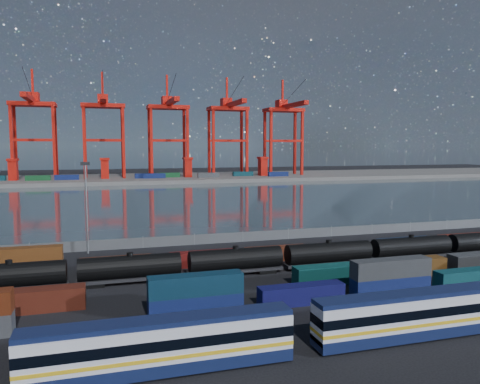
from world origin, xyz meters
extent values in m
plane|color=black|center=(0.00, 0.00, 0.00)|extent=(700.00, 700.00, 0.00)
plane|color=#313F47|center=(0.00, 105.00, 0.01)|extent=(700.00, 700.00, 0.00)
cube|color=#514F4C|center=(0.00, 210.00, 1.00)|extent=(700.00, 70.00, 2.00)
cone|color=#1E2630|center=(-200.00, 1600.00, 260.00)|extent=(1100.00, 1100.00, 520.00)
cone|color=#1E2630|center=(200.00, 1600.00, 230.00)|extent=(1040.00, 1040.00, 460.00)
cone|color=#1E2630|center=(600.00, 1600.00, 190.00)|extent=(960.00, 960.00, 380.00)
cone|color=#1E2630|center=(950.00, 1600.00, 150.00)|extent=(840.00, 840.00, 300.00)
cube|color=silver|center=(-22.89, -23.09, 2.67)|extent=(23.05, 2.77, 3.50)
cube|color=#10193C|center=(-22.89, -23.09, 0.83)|extent=(23.05, 2.82, 1.11)
cube|color=#10193C|center=(-22.89, -23.09, 4.66)|extent=(23.05, 2.49, 0.46)
cube|color=gold|center=(-22.89, -23.09, 1.94)|extent=(23.07, 2.85, 0.33)
cube|color=black|center=(-22.89, -23.09, 3.04)|extent=(23.07, 2.85, 0.92)
cube|color=black|center=(-30.96, -23.09, 0.32)|extent=(2.77, 1.84, 0.65)
cube|color=black|center=(-14.83, -23.09, 0.32)|extent=(2.77, 1.84, 0.65)
cube|color=silver|center=(3.11, -23.09, 2.67)|extent=(23.05, 2.77, 3.50)
cube|color=#10193C|center=(3.11, -23.09, 0.83)|extent=(23.05, 2.82, 1.11)
cube|color=#10193C|center=(3.11, -23.09, 4.66)|extent=(23.05, 2.49, 0.46)
cube|color=gold|center=(3.11, -23.09, 1.94)|extent=(23.07, 2.85, 0.33)
cube|color=black|center=(3.11, -23.09, 3.04)|extent=(23.07, 2.85, 0.92)
cube|color=black|center=(-4.96, -23.09, 0.32)|extent=(2.77, 1.84, 0.65)
cube|color=navy|center=(-17.31, -10.00, 1.18)|extent=(10.93, 2.22, 2.37)
cube|color=#0C2A40|center=(-17.31, -10.00, 3.55)|extent=(10.93, 2.22, 2.37)
cube|color=#0F0F4C|center=(-4.08, -10.00, 1.18)|extent=(10.93, 2.22, 2.37)
cube|color=navy|center=(8.62, -10.00, 1.18)|extent=(10.93, 2.22, 2.37)
cube|color=#36383A|center=(8.62, -10.00, 3.55)|extent=(10.93, 2.22, 2.37)
cube|color=#0D3F47|center=(21.52, -10.00, 1.18)|extent=(10.93, 2.22, 2.37)
cube|color=#4F1A0F|center=(-35.74, -3.42, 1.33)|extent=(12.30, 2.50, 2.67)
cube|color=#0C4340|center=(4.08, -3.42, 1.33)|extent=(12.30, 2.50, 2.67)
cube|color=#5A3612|center=(16.00, -3.42, 1.33)|extent=(12.30, 2.50, 2.67)
cube|color=#134926|center=(-38.59, 11.58, 1.17)|extent=(10.83, 2.20, 2.35)
cube|color=brown|center=(-38.59, 11.58, 3.52)|extent=(10.83, 2.20, 2.35)
cube|color=#4E220F|center=(-25.46, 11.58, 1.17)|extent=(10.83, 2.20, 2.35)
cube|color=#61100E|center=(-11.74, 11.58, 1.17)|extent=(10.83, 2.20, 2.35)
cube|color=#582211|center=(0.95, 11.58, 1.17)|extent=(10.83, 2.20, 2.35)
cube|color=navy|center=(26.58, 11.58, 1.17)|extent=(10.83, 2.20, 2.35)
cube|color=maroon|center=(40.01, 11.58, 1.17)|extent=(10.83, 2.20, 2.35)
cylinder|color=black|center=(-39.30, 4.66, 2.50)|extent=(14.12, 3.15, 3.15)
cylinder|color=black|center=(-39.30, 4.66, 4.24)|extent=(0.87, 0.87, 0.54)
cube|color=black|center=(-39.30, 4.66, 0.76)|extent=(14.66, 2.17, 0.43)
cube|color=black|center=(-34.41, 4.66, 0.33)|extent=(2.72, 1.95, 0.65)
cylinder|color=black|center=(-23.80, 4.66, 2.50)|extent=(14.12, 3.15, 3.15)
cylinder|color=black|center=(-23.80, 4.66, 4.24)|extent=(0.87, 0.87, 0.54)
cube|color=black|center=(-23.80, 4.66, 0.76)|extent=(14.66, 2.17, 0.43)
cube|color=black|center=(-28.69, 4.66, 0.33)|extent=(2.72, 1.95, 0.65)
cube|color=black|center=(-18.91, 4.66, 0.33)|extent=(2.72, 1.95, 0.65)
cylinder|color=black|center=(-8.30, 4.66, 2.50)|extent=(14.12, 3.15, 3.15)
cylinder|color=black|center=(-8.30, 4.66, 4.24)|extent=(0.87, 0.87, 0.54)
cube|color=black|center=(-8.30, 4.66, 0.76)|extent=(14.66, 2.17, 0.43)
cube|color=black|center=(-13.19, 4.66, 0.33)|extent=(2.72, 1.95, 0.65)
cube|color=black|center=(-3.41, 4.66, 0.33)|extent=(2.72, 1.95, 0.65)
cylinder|color=black|center=(7.20, 4.66, 2.50)|extent=(14.12, 3.15, 3.15)
cylinder|color=black|center=(7.20, 4.66, 4.24)|extent=(0.87, 0.87, 0.54)
cube|color=black|center=(7.20, 4.66, 0.76)|extent=(14.66, 2.17, 0.43)
cube|color=black|center=(2.31, 4.66, 0.33)|extent=(2.72, 1.95, 0.65)
cube|color=black|center=(12.09, 4.66, 0.33)|extent=(2.72, 1.95, 0.65)
cylinder|color=black|center=(22.70, 4.66, 2.50)|extent=(14.12, 3.15, 3.15)
cylinder|color=black|center=(22.70, 4.66, 4.24)|extent=(0.87, 0.87, 0.54)
cube|color=black|center=(22.70, 4.66, 0.76)|extent=(14.66, 2.17, 0.43)
cube|color=black|center=(17.81, 4.66, 0.33)|extent=(2.72, 1.95, 0.65)
cube|color=black|center=(27.59, 4.66, 0.33)|extent=(2.72, 1.95, 0.65)
cube|color=black|center=(33.31, 4.66, 0.33)|extent=(2.72, 1.95, 0.65)
cube|color=#595B5E|center=(0.00, 28.00, 1.00)|extent=(160.00, 0.06, 2.00)
cylinder|color=slate|center=(-40.00, 28.00, 1.10)|extent=(0.12, 0.12, 2.20)
cylinder|color=slate|center=(-30.00, 28.00, 1.10)|extent=(0.12, 0.12, 2.20)
cylinder|color=slate|center=(-20.00, 28.00, 1.10)|extent=(0.12, 0.12, 2.20)
cylinder|color=slate|center=(-10.00, 28.00, 1.10)|extent=(0.12, 0.12, 2.20)
cylinder|color=slate|center=(0.00, 28.00, 1.10)|extent=(0.12, 0.12, 2.20)
cylinder|color=slate|center=(10.00, 28.00, 1.10)|extent=(0.12, 0.12, 2.20)
cylinder|color=slate|center=(20.00, 28.00, 1.10)|extent=(0.12, 0.12, 2.20)
cylinder|color=slate|center=(30.00, 28.00, 1.10)|extent=(0.12, 0.12, 2.20)
cylinder|color=slate|center=(40.00, 28.00, 1.10)|extent=(0.12, 0.12, 2.20)
cylinder|color=slate|center=(50.00, 28.00, 1.10)|extent=(0.12, 0.12, 2.20)
cylinder|color=slate|center=(-30.00, 26.00, 8.00)|extent=(0.36, 0.36, 16.00)
cube|color=black|center=(-30.00, 26.00, 16.30)|extent=(1.60, 0.40, 0.60)
cube|color=red|center=(-70.04, 199.52, 20.54)|extent=(1.46, 1.46, 41.08)
cube|color=red|center=(-70.04, 210.48, 20.54)|extent=(1.46, 1.46, 41.08)
cube|color=red|center=(-49.96, 199.52, 20.54)|extent=(1.46, 1.46, 41.08)
cube|color=red|center=(-49.96, 210.48, 20.54)|extent=(1.46, 1.46, 41.08)
cube|color=red|center=(-60.00, 199.52, 22.59)|extent=(20.08, 1.28, 1.28)
cube|color=red|center=(-60.00, 210.48, 22.59)|extent=(20.08, 1.28, 1.28)
cube|color=red|center=(-60.00, 205.00, 41.08)|extent=(22.82, 12.78, 2.01)
cube|color=red|center=(-60.00, 194.05, 42.90)|extent=(2.74, 43.82, 2.28)
cube|color=red|center=(-60.00, 208.65, 45.18)|extent=(5.48, 7.30, 4.56)
cube|color=red|center=(-60.00, 206.83, 52.03)|extent=(1.10, 1.10, 14.61)
cylinder|color=black|center=(-60.00, 191.86, 49.29)|extent=(0.22, 37.57, 12.39)
cube|color=red|center=(-35.04, 199.52, 20.54)|extent=(1.46, 1.46, 41.08)
cube|color=red|center=(-35.04, 210.48, 20.54)|extent=(1.46, 1.46, 41.08)
cube|color=red|center=(-14.96, 199.52, 20.54)|extent=(1.46, 1.46, 41.08)
cube|color=red|center=(-14.96, 210.48, 20.54)|extent=(1.46, 1.46, 41.08)
cube|color=red|center=(-25.00, 199.52, 22.59)|extent=(20.08, 1.28, 1.28)
cube|color=red|center=(-25.00, 210.48, 22.59)|extent=(20.08, 1.28, 1.28)
cube|color=red|center=(-25.00, 205.00, 41.08)|extent=(22.82, 12.78, 2.01)
cube|color=red|center=(-25.00, 194.05, 42.90)|extent=(2.74, 43.82, 2.28)
cube|color=red|center=(-25.00, 208.65, 45.18)|extent=(5.48, 7.30, 4.56)
cube|color=red|center=(-25.00, 206.83, 52.03)|extent=(1.10, 1.10, 14.61)
cylinder|color=black|center=(-25.00, 191.86, 49.29)|extent=(0.22, 37.57, 12.39)
cube|color=red|center=(-0.04, 199.52, 20.54)|extent=(1.46, 1.46, 41.08)
cube|color=red|center=(-0.04, 210.48, 20.54)|extent=(1.46, 1.46, 41.08)
cube|color=red|center=(20.04, 199.52, 20.54)|extent=(1.46, 1.46, 41.08)
cube|color=red|center=(20.04, 210.48, 20.54)|extent=(1.46, 1.46, 41.08)
cube|color=red|center=(10.00, 199.52, 22.59)|extent=(20.08, 1.28, 1.28)
cube|color=red|center=(10.00, 210.48, 22.59)|extent=(20.08, 1.28, 1.28)
cube|color=red|center=(10.00, 205.00, 41.08)|extent=(22.82, 12.78, 2.01)
cube|color=red|center=(10.00, 194.05, 42.90)|extent=(2.74, 43.82, 2.28)
cube|color=red|center=(10.00, 208.65, 45.18)|extent=(5.48, 7.30, 4.56)
cube|color=red|center=(10.00, 206.83, 52.03)|extent=(1.10, 1.10, 14.61)
cylinder|color=black|center=(10.00, 191.86, 49.29)|extent=(0.22, 37.57, 12.39)
cube|color=red|center=(34.96, 199.52, 20.54)|extent=(1.46, 1.46, 41.08)
cube|color=red|center=(34.96, 210.48, 20.54)|extent=(1.46, 1.46, 41.08)
cube|color=red|center=(55.04, 199.52, 20.54)|extent=(1.46, 1.46, 41.08)
cube|color=red|center=(55.04, 210.48, 20.54)|extent=(1.46, 1.46, 41.08)
cube|color=red|center=(45.00, 199.52, 22.59)|extent=(20.08, 1.28, 1.28)
cube|color=red|center=(45.00, 210.48, 22.59)|extent=(20.08, 1.28, 1.28)
cube|color=red|center=(45.00, 205.00, 41.08)|extent=(22.82, 12.78, 2.01)
cube|color=red|center=(45.00, 194.05, 42.90)|extent=(2.74, 43.82, 2.28)
cube|color=red|center=(45.00, 208.65, 45.18)|extent=(5.48, 7.30, 4.56)
cube|color=red|center=(45.00, 206.83, 52.03)|extent=(1.10, 1.10, 14.61)
cylinder|color=black|center=(45.00, 191.86, 49.29)|extent=(0.22, 37.57, 12.39)
cube|color=red|center=(69.96, 199.52, 20.54)|extent=(1.46, 1.46, 41.08)
cube|color=red|center=(69.96, 210.48, 20.54)|extent=(1.46, 1.46, 41.08)
cube|color=red|center=(90.04, 199.52, 20.54)|extent=(1.46, 1.46, 41.08)
cube|color=red|center=(90.04, 210.48, 20.54)|extent=(1.46, 1.46, 41.08)
cube|color=red|center=(80.00, 199.52, 22.59)|extent=(20.08, 1.28, 1.28)
cube|color=red|center=(80.00, 210.48, 22.59)|extent=(20.08, 1.28, 1.28)
cube|color=red|center=(80.00, 205.00, 41.08)|extent=(22.82, 12.78, 2.01)
cube|color=red|center=(80.00, 194.05, 42.90)|extent=(2.74, 43.82, 2.28)
cube|color=red|center=(80.00, 208.65, 45.18)|extent=(5.48, 7.30, 4.56)
cube|color=red|center=(80.00, 206.83, 52.03)|extent=(1.10, 1.10, 14.61)
cylinder|color=black|center=(80.00, 191.86, 49.29)|extent=(0.22, 37.57, 12.39)
cube|color=navy|center=(0.66, 194.68, 3.30)|extent=(12.00, 2.44, 2.60)
cube|color=navy|center=(71.34, 190.93, 3.30)|extent=(12.00, 2.44, 2.60)
cube|color=navy|center=(-3.64, 196.08, 3.30)|extent=(12.00, 2.44, 2.60)
cube|color=#3F4244|center=(30.38, 192.70, 3.30)|extent=(12.00, 2.44, 2.60)
cube|color=#144C23|center=(-57.75, 194.20, 3.30)|extent=(12.00, 2.44, 2.60)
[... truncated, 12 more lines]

